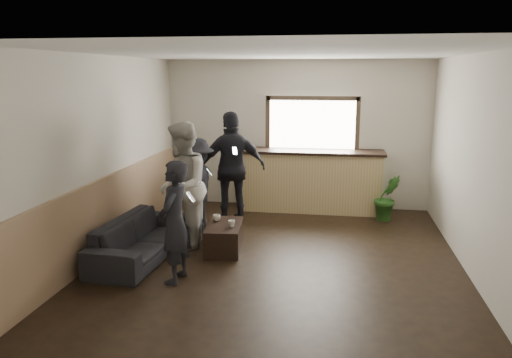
% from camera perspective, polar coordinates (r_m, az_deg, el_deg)
% --- Properties ---
extents(ground, '(5.00, 6.00, 0.01)m').
position_cam_1_polar(ground, '(7.03, 2.36, -9.27)').
color(ground, black).
extents(room_shell, '(5.01, 6.01, 2.80)m').
position_cam_1_polar(room_shell, '(6.76, -3.75, 2.79)').
color(room_shell, silver).
rests_on(room_shell, ground).
extents(bar_counter, '(2.70, 0.68, 2.13)m').
position_cam_1_polar(bar_counter, '(9.40, 6.21, 0.25)').
color(bar_counter, tan).
rests_on(bar_counter, ground).
extents(sofa, '(0.89, 2.01, 0.57)m').
position_cam_1_polar(sofa, '(7.20, -12.97, -6.62)').
color(sofa, black).
rests_on(sofa, ground).
extents(coffee_table, '(0.58, 0.93, 0.39)m').
position_cam_1_polar(coffee_table, '(7.36, -3.64, -6.64)').
color(coffee_table, black).
rests_on(coffee_table, ground).
extents(cup_a, '(0.15, 0.15, 0.09)m').
position_cam_1_polar(cup_a, '(7.47, -4.53, -4.43)').
color(cup_a, silver).
rests_on(cup_a, coffee_table).
extents(cup_b, '(0.12, 0.12, 0.09)m').
position_cam_1_polar(cup_b, '(7.18, -2.79, -5.10)').
color(cup_b, silver).
rests_on(cup_b, coffee_table).
extents(potted_plant, '(0.54, 0.49, 0.82)m').
position_cam_1_polar(potted_plant, '(9.04, 14.75, -2.05)').
color(potted_plant, '#2D6623').
rests_on(potted_plant, ground).
extents(person_a, '(0.47, 0.58, 1.53)m').
position_cam_1_polar(person_a, '(6.20, -9.30, -4.88)').
color(person_a, black).
rests_on(person_a, ground).
extents(person_b, '(0.86, 1.02, 1.87)m').
position_cam_1_polar(person_b, '(7.35, -8.41, -0.78)').
color(person_b, '#B5B0A3').
rests_on(person_b, ground).
extents(person_c, '(0.60, 1.01, 1.55)m').
position_cam_1_polar(person_c, '(8.08, -6.79, -0.75)').
color(person_c, black).
rests_on(person_c, ground).
extents(person_d, '(1.22, 0.87, 1.93)m').
position_cam_1_polar(person_d, '(8.46, -2.70, 1.22)').
color(person_d, black).
rests_on(person_d, ground).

